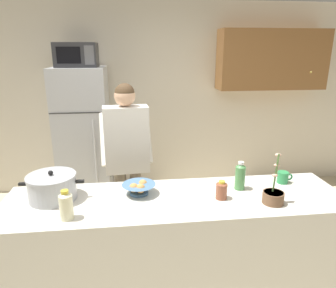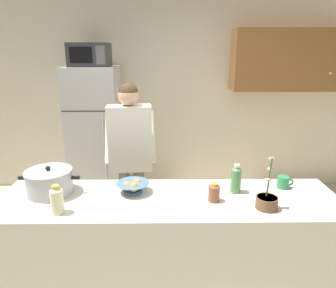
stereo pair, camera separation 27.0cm
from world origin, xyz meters
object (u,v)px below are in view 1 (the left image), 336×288
Objects in this scene: refrigerator at (84,138)px; cooking_pot at (52,187)px; person_near_pot at (127,148)px; bottle_far_corner at (240,176)px; coffee_mug at (283,177)px; bottle_mid_counter at (66,205)px; microwave at (77,55)px; bread_bowl at (139,188)px; potted_orchid at (273,196)px; bottle_near_edge at (222,190)px.

refrigerator is 1.76m from cooking_pot.
refrigerator is at bearing 119.52° from person_near_pot.
refrigerator is 2.28m from bottle_far_corner.
bottle_mid_counter is at bearing -167.27° from coffee_mug.
cooking_pot is 1.82m from coffee_mug.
microwave is 2.66m from coffee_mug.
bottle_mid_counter reaches higher than bread_bowl.
cooking_pot is at bearing -88.91° from refrigerator.
bread_bowl is 0.68× the size of potted_orchid.
person_near_pot is at bearing 135.97° from potted_orchid.
person_near_pot is 8.30× the size of bottle_mid_counter.
cooking_pot is 0.63m from bread_bowl.
potted_orchid reaches higher than bottle_mid_counter.
refrigerator is 2.28m from bottle_near_edge.
microwave is 1.95m from cooking_pot.
cooking_pot is 1.80× the size of bread_bowl.
bottle_mid_counter is (-0.47, -0.30, 0.05)m from bread_bowl.
cooking_pot is at bearing -125.08° from person_near_pot.
person_near_pot is at bearing -59.93° from microwave.
bread_bowl is at bearing 179.90° from bottle_far_corner.
cooking_pot reaches higher than bottle_near_edge.
bread_bowl reaches higher than coffee_mug.
bottle_mid_counter reaches higher than bottle_near_edge.
bottle_near_edge is at bearing -52.22° from person_near_pot.
bread_bowl is 1.82× the size of bottle_near_edge.
coffee_mug is at bearing -41.95° from microwave.
potted_orchid is (1.58, -0.25, -0.04)m from cooking_pot.
microwave reaches higher than cooking_pot.
coffee_mug is 0.93× the size of bottle_near_edge.
person_near_pot reaches higher than bottle_far_corner.
bottle_near_edge is at bearing 162.36° from potted_orchid.
bottle_far_corner is at bearing -0.10° from bread_bowl.
potted_orchid is (0.16, -0.25, -0.05)m from bottle_far_corner.
coffee_mug is at bearing 53.94° from potted_orchid.
refrigerator is 12.58× the size of bottle_near_edge.
microwave is 2.37× the size of bottle_mid_counter.
refrigerator reaches higher than bottle_near_edge.
microwave is 0.29× the size of person_near_pot.
microwave is (0.00, -0.02, 1.03)m from refrigerator.
refrigerator is at bearing 90.07° from microwave.
potted_orchid is (0.95, -0.25, 0.01)m from bread_bowl.
microwave is 2.23m from bottle_mid_counter.
person_near_pot is 1.14m from bottle_near_edge.
potted_orchid reaches higher than coffee_mug.
person_near_pot is (0.57, -0.98, -0.86)m from microwave.
microwave is at bearing 129.02° from potted_orchid.
potted_orchid is (1.61, -1.99, -0.94)m from microwave.
bottle_mid_counter is at bearing -109.55° from person_near_pot.
refrigerator is at bearing 95.29° from bottle_mid_counter.
bottle_far_corner is at bearing 121.99° from potted_orchid.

